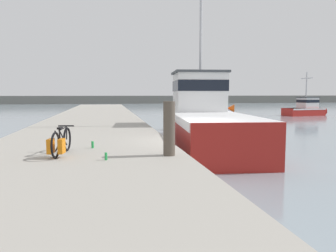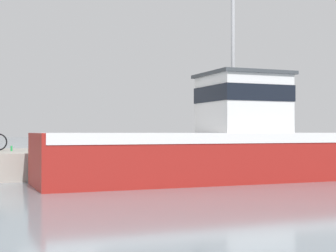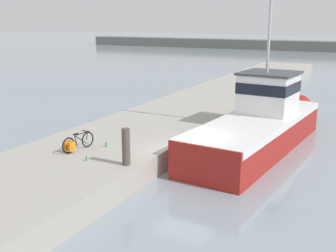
# 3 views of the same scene
# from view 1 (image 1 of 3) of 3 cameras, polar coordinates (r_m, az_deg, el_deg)

# --- Properties ---
(ground_plane) EXTENTS (320.00, 320.00, 0.00)m
(ground_plane) POSITION_cam_1_polar(r_m,az_deg,el_deg) (11.82, 4.76, -7.22)
(ground_plane) COLOR #84939E
(dock_pier) EXTENTS (6.09, 80.00, 0.97)m
(dock_pier) POSITION_cam_1_polar(r_m,az_deg,el_deg) (11.35, -14.89, -5.42)
(dock_pier) COLOR #A39E93
(dock_pier) RESTS_ON ground_plane
(far_shoreline) EXTENTS (180.00, 5.00, 2.04)m
(far_shoreline) POSITION_cam_1_polar(r_m,az_deg,el_deg) (94.32, 10.01, 4.61)
(far_shoreline) COLOR slate
(far_shoreline) RESTS_ON ground_plane
(fishing_boat_main) EXTENTS (4.31, 13.89, 10.35)m
(fishing_boat_main) POSITION_cam_1_polar(r_m,az_deg,el_deg) (17.17, 5.84, 1.20)
(fishing_boat_main) COLOR maroon
(fishing_boat_main) RESTS_ON ground_plane
(boat_orange_near) EXTENTS (6.87, 3.96, 4.08)m
(boat_orange_near) POSITION_cam_1_polar(r_m,az_deg,el_deg) (46.36, 7.09, 3.46)
(boat_orange_near) COLOR orange
(boat_orange_near) RESTS_ON ground_plane
(boat_white_moored) EXTENTS (5.73, 2.77, 5.20)m
(boat_white_moored) POSITION_cam_1_polar(r_m,az_deg,el_deg) (42.83, 22.81, 2.88)
(boat_white_moored) COLOR #AD231E
(boat_white_moored) RESTS_ON ground_plane
(bicycle_touring) EXTENTS (0.59, 1.78, 0.76)m
(bicycle_touring) POSITION_cam_1_polar(r_m,az_deg,el_deg) (9.24, -18.31, -2.78)
(bicycle_touring) COLOR black
(bicycle_touring) RESTS_ON dock_pier
(mooring_post) EXTENTS (0.32, 0.32, 1.46)m
(mooring_post) POSITION_cam_1_polar(r_m,az_deg,el_deg) (8.75, 0.21, -0.44)
(mooring_post) COLOR #51473D
(mooring_post) RESTS_ON dock_pier
(water_bottle_by_bike) EXTENTS (0.08, 0.08, 0.21)m
(water_bottle_by_bike) POSITION_cam_1_polar(r_m,az_deg,el_deg) (10.28, -13.00, -3.18)
(water_bottle_by_bike) COLOR green
(water_bottle_by_bike) RESTS_ON dock_pier
(water_bottle_on_curb) EXTENTS (0.07, 0.07, 0.19)m
(water_bottle_on_curb) POSITION_cam_1_polar(r_m,az_deg,el_deg) (8.37, -10.75, -5.21)
(water_bottle_on_curb) COLOR green
(water_bottle_on_curb) RESTS_ON dock_pier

